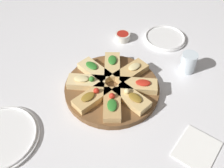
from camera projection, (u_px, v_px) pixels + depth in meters
ground_plane at (112, 91)px, 0.98m from camera, size 3.00×3.00×0.00m
serving_board at (112, 89)px, 0.97m from camera, size 0.35×0.35×0.02m
focaccia_slice_0 at (86, 82)px, 0.95m from camera, size 0.10×0.15×0.04m
focaccia_slice_1 at (92, 97)px, 0.90m from camera, size 0.15×0.10×0.04m
focaccia_slice_2 at (112, 104)px, 0.88m from camera, size 0.15×0.11×0.04m
focaccia_slice_3 at (131, 98)px, 0.90m from camera, size 0.10×0.15×0.04m
focaccia_slice_4 at (138, 86)px, 0.94m from camera, size 0.10×0.15×0.04m
focaccia_slice_5 at (131, 72)px, 0.99m from camera, size 0.15×0.11×0.04m
focaccia_slice_6 at (112, 66)px, 1.01m from camera, size 0.15×0.11×0.04m
focaccia_slice_7 at (95, 71)px, 1.00m from camera, size 0.10×0.15×0.04m
plate_right at (165, 38)px, 1.18m from camera, size 0.19×0.19×0.02m
water_glass at (188, 63)px, 1.02m from camera, size 0.06×0.06×0.08m
napkin_stack at (197, 149)px, 0.81m from camera, size 0.15×0.14×0.01m
dipping_bowl at (123, 36)px, 1.18m from camera, size 0.07×0.07×0.03m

